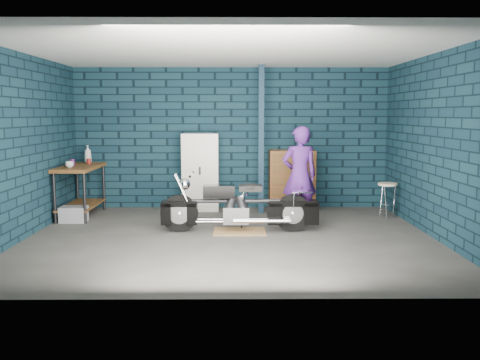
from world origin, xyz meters
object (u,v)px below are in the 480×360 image
object	(u,v)px
motorcycle	(240,203)
person	(299,175)
workbench	(81,191)
storage_bin	(74,214)
shop_stool	(387,200)
tool_chest	(292,180)
locker	(201,172)

from	to	relation	value
motorcycle	person	xyz separation A→B (m)	(0.99, 0.58, 0.35)
workbench	person	distance (m)	3.89
storage_bin	shop_stool	xyz separation A→B (m)	(5.42, 0.35, 0.17)
tool_chest	person	bearing A→B (deg)	-90.64
tool_chest	locker	bearing A→B (deg)	180.00
motorcycle	storage_bin	bearing A→B (deg)	165.15
storage_bin	locker	size ratio (longest dim) A/B	0.29
tool_chest	shop_stool	bearing A→B (deg)	-24.81
locker	tool_chest	bearing A→B (deg)	0.00
storage_bin	tool_chest	size ratio (longest dim) A/B	0.37
tool_chest	shop_stool	distance (m)	1.79
motorcycle	storage_bin	size ratio (longest dim) A/B	4.88
person	tool_chest	xyz separation A→B (m)	(0.01, 1.25, -0.24)
workbench	shop_stool	bearing A→B (deg)	-1.60
locker	shop_stool	distance (m)	3.45
person	shop_stool	world-z (taller)	person
workbench	tool_chest	size ratio (longest dim) A/B	1.23
motorcycle	locker	xyz separation A→B (m)	(-0.72, 1.82, 0.27)
workbench	storage_bin	size ratio (longest dim) A/B	3.29
storage_bin	tool_chest	world-z (taller)	tool_chest
motorcycle	storage_bin	xyz separation A→B (m)	(-2.80, 0.73, -0.32)
tool_chest	shop_stool	xyz separation A→B (m)	(1.61, -0.74, -0.26)
workbench	storage_bin	world-z (taller)	workbench
workbench	tool_chest	distance (m)	3.88
motorcycle	shop_stool	world-z (taller)	motorcycle
person	locker	world-z (taller)	person
person	locker	xyz separation A→B (m)	(-1.72, 1.25, -0.08)
motorcycle	shop_stool	size ratio (longest dim) A/B	3.38
locker	shop_stool	xyz separation A→B (m)	(3.34, -0.74, -0.42)
locker	shop_stool	bearing A→B (deg)	-12.54
workbench	person	xyz separation A→B (m)	(3.82, -0.66, 0.36)
tool_chest	workbench	bearing A→B (deg)	-171.24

